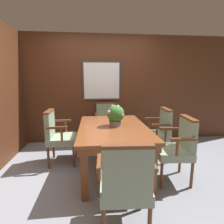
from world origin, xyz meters
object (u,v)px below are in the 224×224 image
Objects in this scene: chair_left_far at (58,134)px; chair_head_far at (107,121)px; chair_head_near at (125,182)px; potted_plant at (116,115)px; chair_right_far at (158,131)px; chair_right_near at (178,146)px; dining_table at (113,132)px.

chair_left_far is 1.00× the size of chair_head_far.
chair_head_near is 1.28m from potted_plant.
chair_left_far and chair_right_far have the same top height.
chair_right_far is at bearing -173.38° from chair_right_near.
chair_left_far is 1.09m from potted_plant.
chair_right_near is at bearing -134.77° from chair_head_near.
chair_left_far is 1.23m from chair_head_far.
chair_right_near is (0.89, -0.39, -0.11)m from dining_table.
chair_right_near is 1.21m from chair_head_near.
chair_left_far reaches higher than dining_table.
chair_left_far is (-1.81, 0.74, 0.00)m from chair_right_near.
potted_plant is (-0.85, 0.42, 0.38)m from chair_right_near.
chair_right_near is at bearing 4.18° from chair_right_far.
chair_head_near is at bearing -90.89° from dining_table.
dining_table is 1.69× the size of chair_head_near.
chair_left_far is 2.83× the size of potted_plant.
chair_head_near and chair_head_far have the same top height.
potted_plant is (0.06, -1.15, 0.38)m from chair_head_far.
chair_head_far is at bearing -144.39° from chair_right_near.
potted_plant is at bearing 27.14° from dining_table.
chair_head_near is at bearing -93.18° from chair_head_far.
potted_plant is (0.97, -0.32, 0.38)m from chair_left_far.
chair_left_far is at bearing 159.55° from dining_table.
chair_right_far is 1.22m from chair_head_far.
potted_plant reaches higher than chair_right_near.
chair_right_near is at bearing -26.18° from potted_plant.
potted_plant is (0.04, 0.02, 0.27)m from dining_table.
chair_right_near and chair_head_far have the same top height.
dining_table is 1.69× the size of chair_left_far.
chair_head_near is 1.77m from chair_right_far.
chair_right_near and chair_head_near have the same top height.
chair_right_near is at bearing -63.00° from chair_head_far.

